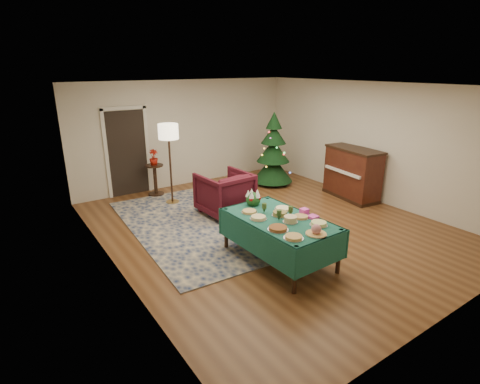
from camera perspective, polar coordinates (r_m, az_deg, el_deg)
room_shell at (r=7.07m, az=4.74°, el=4.90°), size 7.00×7.00×7.00m
doorway at (r=9.42m, az=-16.80°, el=6.07°), size 1.08×0.04×2.16m
rug at (r=7.74m, az=-4.12°, el=-4.29°), size 3.42×4.36×0.02m
buffet_table at (r=6.03m, az=6.03°, el=-5.31°), size 1.15×1.91×0.73m
platter_0 at (r=5.32m, az=8.16°, el=-6.83°), size 0.28×0.28×0.05m
platter_1 at (r=5.48m, az=11.54°, el=-5.77°), size 0.31×0.31×0.16m
platter_2 at (r=5.80m, az=11.90°, el=-4.76°), size 0.27×0.27×0.06m
platter_3 at (r=5.56m, az=5.81°, el=-5.55°), size 0.32×0.32×0.05m
platter_4 at (r=5.83m, az=7.68°, el=-4.16°), size 0.24×0.24×0.10m
platter_5 at (r=6.03m, az=9.27°, el=-3.77°), size 0.26×0.26×0.04m
platter_6 at (r=5.91m, az=2.82°, el=-3.95°), size 0.27×0.27×0.05m
platter_7 at (r=6.07m, az=6.09°, el=-3.31°), size 0.27×0.27×0.07m
platter_8 at (r=6.32m, az=6.56°, el=-2.55°), size 0.29×0.29×0.04m
platter_9 at (r=6.16m, az=1.44°, el=-3.01°), size 0.27×0.27×0.04m
goblet_0 at (r=6.13m, az=3.71°, el=-2.43°), size 0.08×0.08×0.17m
goblet_1 at (r=6.05m, az=7.71°, el=-2.89°), size 0.08×0.08×0.17m
goblet_2 at (r=5.87m, az=5.97°, el=-3.51°), size 0.08×0.08×0.17m
napkin_stack at (r=6.06m, az=11.04°, el=-3.74°), size 0.15×0.15×0.04m
gift_box at (r=6.17m, az=9.76°, el=-2.95°), size 0.12×0.12×0.10m
centerpiece at (r=6.47m, az=2.03°, el=-0.92°), size 0.26×0.26×0.30m
armchair at (r=7.92m, az=-2.37°, el=0.12°), size 1.04×0.98×1.01m
floor_lamp at (r=8.46m, az=-10.83°, el=8.31°), size 0.44×0.44×1.83m
side_table at (r=9.35m, az=-12.77°, el=1.74°), size 0.43×0.43×0.76m
potted_plant at (r=9.23m, az=-12.99°, el=4.69°), size 0.21×0.37×0.21m
christmas_tree at (r=9.91m, az=5.08°, el=6.04°), size 1.38×1.38×1.92m
piano at (r=9.28m, az=16.74°, el=2.68°), size 0.82×1.47×1.21m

